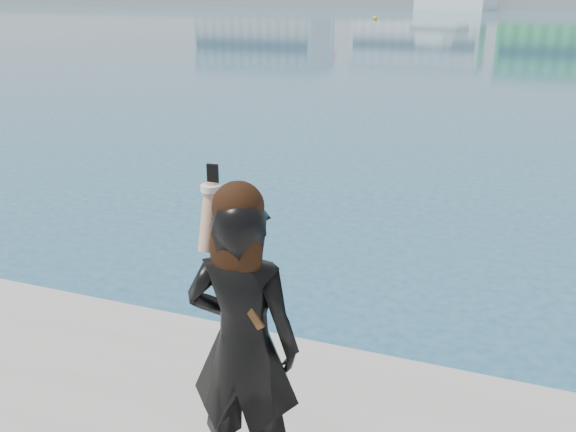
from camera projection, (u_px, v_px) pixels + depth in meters
name	position (u px, v px, depth m)	size (l,w,h in m)	color
far_quay	(543.00, 2.00, 118.43)	(320.00, 40.00, 2.00)	#9E9E99
buoy_far	(375.00, 20.00, 74.27)	(0.50, 0.50, 0.50)	yellow
woman	(243.00, 337.00, 3.59)	(0.69, 0.48, 1.90)	black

